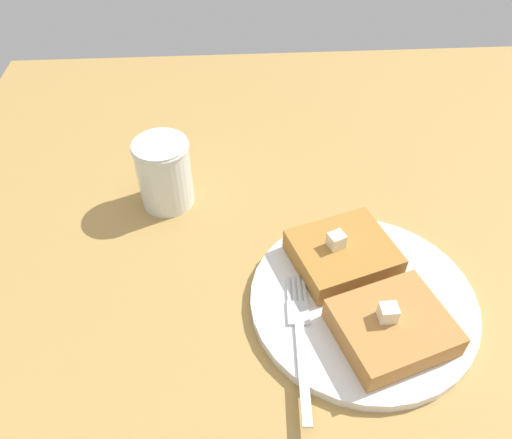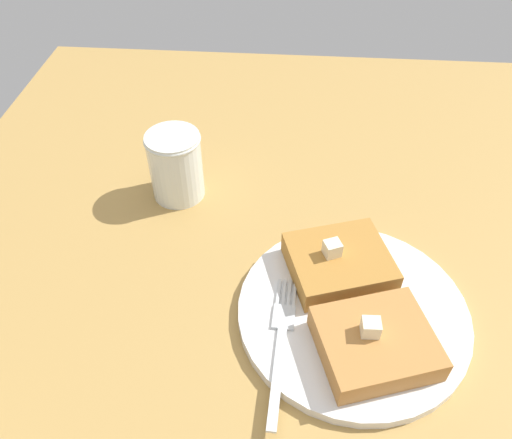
# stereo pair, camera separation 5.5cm
# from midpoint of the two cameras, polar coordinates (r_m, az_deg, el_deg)

# --- Properties ---
(table_surface) EXTENTS (1.04, 1.04, 0.02)m
(table_surface) POSITION_cam_midpoint_polar(r_m,az_deg,el_deg) (0.57, 13.17, -7.49)
(table_surface) COLOR #AD8545
(table_surface) RESTS_ON ground
(plate) EXTENTS (0.23, 0.23, 0.01)m
(plate) POSITION_cam_midpoint_polar(r_m,az_deg,el_deg) (0.53, 14.04, -10.40)
(plate) COLOR silver
(plate) RESTS_ON table_surface
(toast_slice_left) EXTENTS (0.12, 0.12, 0.03)m
(toast_slice_left) POSITION_cam_midpoint_polar(r_m,az_deg,el_deg) (0.54, 12.35, -5.23)
(toast_slice_left) COLOR #AD7631
(toast_slice_left) RESTS_ON plate
(toast_slice_middle) EXTENTS (0.12, 0.12, 0.03)m
(toast_slice_middle) POSITION_cam_midpoint_polar(r_m,az_deg,el_deg) (0.49, 16.69, -13.55)
(toast_slice_middle) COLOR #B4783B
(toast_slice_middle) RESTS_ON plate
(butter_pat_primary) EXTENTS (0.02, 0.02, 0.02)m
(butter_pat_primary) POSITION_cam_midpoint_polar(r_m,az_deg,el_deg) (0.52, 11.69, -3.48)
(butter_pat_primary) COLOR #F5EAC8
(butter_pat_primary) RESTS_ON toast_slice_left
(butter_pat_secondary) EXTENTS (0.02, 0.02, 0.02)m
(butter_pat_secondary) POSITION_cam_midpoint_polar(r_m,az_deg,el_deg) (0.47, 16.30, -11.95)
(butter_pat_secondary) COLOR #F6EDCA
(butter_pat_secondary) RESTS_ON toast_slice_middle
(fork) EXTENTS (0.16, 0.02, 0.00)m
(fork) POSITION_cam_midpoint_polar(r_m,az_deg,el_deg) (0.49, 6.20, -13.48)
(fork) COLOR silver
(fork) RESTS_ON plate
(syrup_jar) EXTENTS (0.07, 0.07, 0.09)m
(syrup_jar) POSITION_cam_midpoint_polar(r_m,az_deg,el_deg) (0.62, -6.64, 5.74)
(syrup_jar) COLOR #331B05
(syrup_jar) RESTS_ON table_surface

